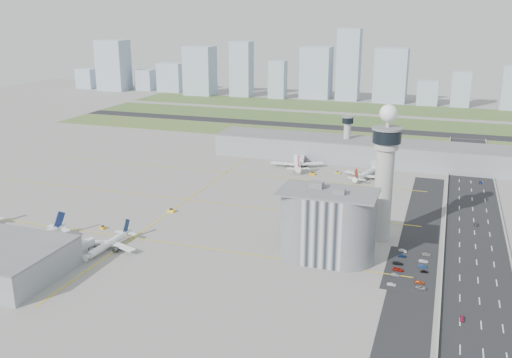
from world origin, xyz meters
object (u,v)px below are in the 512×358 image
(tug_3, at_px, (171,210))
(car_lot_11, at_px, (427,254))
(car_lot_7, at_px, (420,282))
(car_hw_0, at_px, (462,319))
(airplane_far_a, at_px, (297,158))
(jet_bridge_far_0, at_px, (303,159))
(car_lot_5, at_px, (403,251))
(car_hw_4, at_px, (458,157))
(tug_1, at_px, (44,239))
(car_lot_3, at_px, (398,263))
(control_tower, at_px, (385,168))
(car_lot_8, at_px, (424,271))
(tug_0, at_px, (8,236))
(secondary_tower, at_px, (347,134))
(car_lot_10, at_px, (424,261))
(car_lot_2, at_px, (398,269))
(car_hw_1, at_px, (476,224))
(tug_5, at_px, (337,172))
(admin_building, at_px, (327,225))
(tug_2, at_px, (103,227))
(airplane_far_b, at_px, (366,171))
(car_lot_0, at_px, (392,284))
(airplane_near_b, at_px, (27,236))
(tug_4, at_px, (312,174))
(car_lot_1, at_px, (395,275))
(jet_bridge_far_1, at_px, (373,165))
(jet_bridge_near_1, at_px, (14,246))
(car_hw_2, at_px, (481,183))
(car_lot_6, at_px, (421,288))
(airplane_near_c, at_px, (107,240))
(car_lot_4, at_px, (402,256))
(jet_bridge_near_2, at_px, (70,254))

(tug_3, xyz_separation_m, car_lot_11, (133.39, -13.87, -0.45))
(car_lot_7, distance_m, car_hw_0, 28.89)
(airplane_far_a, relative_size, jet_bridge_far_0, 3.10)
(car_lot_5, bearing_deg, car_hw_4, -2.69)
(tug_1, height_order, car_lot_3, tug_1)
(control_tower, relative_size, car_hw_4, 16.68)
(car_lot_7, distance_m, car_lot_8, 10.84)
(tug_0, bearing_deg, tug_3, -155.29)
(secondary_tower, distance_m, car_lot_10, 176.09)
(car_lot_2, height_order, car_hw_1, car_lot_2)
(tug_5, relative_size, car_lot_7, 0.76)
(control_tower, height_order, airplane_far_a, control_tower)
(admin_building, height_order, tug_2, admin_building)
(airplane_far_b, distance_m, car_hw_0, 176.12)
(airplane_far_a, bearing_deg, car_lot_0, -169.77)
(admin_building, xyz_separation_m, airplane_near_b, (-131.85, -33.46, -9.46))
(secondary_tower, bearing_deg, car_hw_0, -69.34)
(tug_0, height_order, tug_4, tug_4)
(airplane_far_a, xyz_separation_m, car_lot_2, (82.30, -145.08, -5.45))
(admin_building, relative_size, airplane_near_b, 1.01)
(tug_1, bearing_deg, car_hw_1, -132.72)
(tug_5, height_order, car_lot_3, tug_5)
(car_lot_1, bearing_deg, car_hw_1, -25.29)
(jet_bridge_far_1, xyz_separation_m, car_lot_5, (31.63, -136.95, -2.24))
(jet_bridge_near_1, distance_m, car_lot_0, 166.72)
(car_lot_10, bearing_deg, car_lot_5, 52.47)
(secondary_tower, xyz_separation_m, tug_2, (-90.64, -174.24, -17.97))
(jet_bridge_far_0, height_order, car_hw_2, jet_bridge_far_0)
(airplane_near_b, xyz_separation_m, tug_5, (111.08, 166.96, -4.96))
(car_hw_1, distance_m, car_hw_4, 141.60)
(admin_building, bearing_deg, tug_4, 105.99)
(car_lot_0, distance_m, car_lot_10, 28.64)
(car_lot_6, relative_size, car_lot_7, 1.07)
(airplane_near_c, bearing_deg, car_hw_4, 150.15)
(control_tower, xyz_separation_m, tug_4, (-55.92, 95.30, -34.08))
(car_lot_7, xyz_separation_m, car_lot_8, (1.29, 10.76, -0.04))
(tug_4, xyz_separation_m, car_lot_10, (77.13, -116.64, -0.40))
(airplane_near_b, relative_size, tug_2, 14.65)
(airplane_near_b, bearing_deg, car_hw_1, 130.38)
(airplane_far_b, xyz_separation_m, car_lot_3, (32.22, -126.87, -4.28))
(car_lot_2, relative_size, car_lot_7, 1.13)
(control_tower, height_order, car_lot_11, control_tower)
(airplane_near_b, distance_m, car_lot_5, 171.19)
(admin_building, distance_m, car_hw_4, 211.84)
(car_lot_2, distance_m, car_lot_10, 15.40)
(jet_bridge_near_1, xyz_separation_m, tug_2, (22.36, 36.76, -2.02))
(control_tower, relative_size, tug_2, 22.62)
(car_lot_2, xyz_separation_m, car_lot_8, (10.51, 1.75, -0.09))
(car_lot_4, bearing_deg, jet_bridge_near_1, 101.65)
(tug_3, bearing_deg, jet_bridge_near_2, -10.50)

